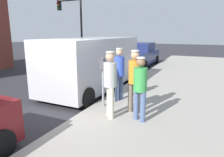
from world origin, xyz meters
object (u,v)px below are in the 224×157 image
at_px(pedestrian_in_orange, 135,77).
at_px(parked_sedan_ahead, 140,55).
at_px(parked_van, 93,62).
at_px(pedestrian_in_green, 140,85).
at_px(parking_meter_near, 103,73).
at_px(pedestrian_in_gray, 110,80).
at_px(traffic_light_corner, 73,19).
at_px(pedestrian_in_blue, 119,71).

bearing_deg(pedestrian_in_orange, parked_sedan_ahead, 106.26).
bearing_deg(parked_van, pedestrian_in_orange, -39.73).
xyz_separation_m(pedestrian_in_green, parked_sedan_ahead, (-2.98, 9.64, -0.34)).
distance_m(parking_meter_near, pedestrian_in_gray, 0.86).
height_order(pedestrian_in_green, traffic_light_corner, traffic_light_corner).
relative_size(parking_meter_near, pedestrian_in_gray, 0.86).
xyz_separation_m(pedestrian_in_gray, pedestrian_in_orange, (0.47, 0.59, 0.00)).
height_order(pedestrian_in_orange, parked_van, parked_van).
xyz_separation_m(parked_van, traffic_light_corner, (-6.33, 7.57, 2.36)).
height_order(pedestrian_in_gray, traffic_light_corner, traffic_light_corner).
bearing_deg(pedestrian_in_blue, parking_meter_near, -105.72).
xyz_separation_m(parking_meter_near, pedestrian_in_gray, (0.55, -0.66, -0.02)).
relative_size(pedestrian_in_green, pedestrian_in_blue, 0.95).
xyz_separation_m(pedestrian_in_green, pedestrian_in_orange, (-0.31, 0.48, 0.08)).
xyz_separation_m(parking_meter_near, pedestrian_in_blue, (0.21, 0.76, -0.03)).
distance_m(pedestrian_in_gray, traffic_light_corner, 13.45).
bearing_deg(pedestrian_in_orange, pedestrian_in_gray, -128.69).
xyz_separation_m(pedestrian_in_green, pedestrian_in_gray, (-0.78, -0.11, 0.08)).
bearing_deg(parking_meter_near, traffic_light_corner, 129.22).
height_order(pedestrian_in_orange, parked_sedan_ahead, pedestrian_in_orange).
relative_size(pedestrian_in_orange, parked_van, 0.34).
bearing_deg(pedestrian_in_gray, traffic_light_corner, 129.28).
xyz_separation_m(parked_van, parked_sedan_ahead, (-0.15, 7.07, -0.41)).
relative_size(pedestrian_in_blue, traffic_light_corner, 0.33).
xyz_separation_m(pedestrian_in_blue, parked_sedan_ahead, (-1.86, 8.34, -0.40)).
bearing_deg(parked_van, pedestrian_in_gray, -52.58).
height_order(parked_van, traffic_light_corner, traffic_light_corner).
distance_m(pedestrian_in_gray, parked_sedan_ahead, 10.00).
distance_m(pedestrian_in_blue, pedestrian_in_orange, 1.16).
xyz_separation_m(pedestrian_in_blue, pedestrian_in_orange, (0.81, -0.83, 0.02)).
xyz_separation_m(pedestrian_in_orange, parked_sedan_ahead, (-2.67, 9.16, -0.42)).
bearing_deg(pedestrian_in_green, parked_sedan_ahead, 107.18).
bearing_deg(parked_sedan_ahead, pedestrian_in_orange, -73.74).
distance_m(pedestrian_in_orange, traffic_light_corner, 13.32).
height_order(parking_meter_near, traffic_light_corner, traffic_light_corner).
distance_m(parking_meter_near, pedestrian_in_blue, 0.79).
height_order(pedestrian_in_gray, parked_sedan_ahead, pedestrian_in_gray).
bearing_deg(parked_sedan_ahead, pedestrian_in_gray, -77.27).
relative_size(parked_sedan_ahead, traffic_light_corner, 0.85).
distance_m(parked_van, traffic_light_corner, 10.15).
relative_size(parking_meter_near, traffic_light_corner, 0.29).
xyz_separation_m(pedestrian_in_green, parked_van, (-2.83, 2.58, 0.07)).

